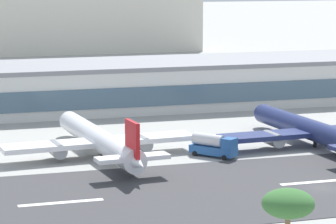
{
  "coord_description": "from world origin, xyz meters",
  "views": [
    {
      "loc": [
        -57.64,
        -109.3,
        32.13
      ],
      "look_at": [
        -13.76,
        32.69,
        6.93
      ],
      "focal_mm": 89.89,
      "sensor_mm": 36.0,
      "label": 1
    }
  ],
  "objects_px": {
    "distant_hotel_block": "(57,10)",
    "airliner_gold_tail_gate_1": "(315,131)",
    "service_fuel_truck_0": "(213,145)",
    "palm_tree_2": "(288,205)",
    "airliner_red_tail_gate_0": "(101,141)",
    "terminal_building": "(138,84)"
  },
  "relations": [
    {
      "from": "distant_hotel_block",
      "to": "palm_tree_2",
      "type": "xyz_separation_m",
      "value": [
        -22.7,
        -259.44,
        -6.29
      ]
    },
    {
      "from": "airliner_red_tail_gate_0",
      "to": "airliner_gold_tail_gate_1",
      "type": "height_order",
      "value": "airliner_red_tail_gate_0"
    },
    {
      "from": "distant_hotel_block",
      "to": "palm_tree_2",
      "type": "relative_size",
      "value": 9.54
    },
    {
      "from": "service_fuel_truck_0",
      "to": "palm_tree_2",
      "type": "bearing_deg",
      "value": -52.46
    },
    {
      "from": "terminal_building",
      "to": "distant_hotel_block",
      "type": "height_order",
      "value": "distant_hotel_block"
    },
    {
      "from": "airliner_gold_tail_gate_1",
      "to": "terminal_building",
      "type": "bearing_deg",
      "value": 15.58
    },
    {
      "from": "terminal_building",
      "to": "airliner_red_tail_gate_0",
      "type": "height_order",
      "value": "terminal_building"
    },
    {
      "from": "airliner_red_tail_gate_0",
      "to": "service_fuel_truck_0",
      "type": "bearing_deg",
      "value": -109.6
    },
    {
      "from": "terminal_building",
      "to": "service_fuel_truck_0",
      "type": "bearing_deg",
      "value": -91.8
    },
    {
      "from": "service_fuel_truck_0",
      "to": "palm_tree_2",
      "type": "relative_size",
      "value": 0.71
    },
    {
      "from": "airliner_red_tail_gate_0",
      "to": "service_fuel_truck_0",
      "type": "distance_m",
      "value": 19.45
    },
    {
      "from": "distant_hotel_block",
      "to": "terminal_building",
      "type": "bearing_deg",
      "value": -91.97
    },
    {
      "from": "terminal_building",
      "to": "airliner_red_tail_gate_0",
      "type": "relative_size",
      "value": 4.72
    },
    {
      "from": "distant_hotel_block",
      "to": "airliner_gold_tail_gate_1",
      "type": "relative_size",
      "value": 2.56
    },
    {
      "from": "terminal_building",
      "to": "service_fuel_truck_0",
      "type": "distance_m",
      "value": 56.34
    },
    {
      "from": "terminal_building",
      "to": "palm_tree_2",
      "type": "height_order",
      "value": "palm_tree_2"
    },
    {
      "from": "distant_hotel_block",
      "to": "palm_tree_2",
      "type": "height_order",
      "value": "distant_hotel_block"
    },
    {
      "from": "service_fuel_truck_0",
      "to": "airliner_gold_tail_gate_1",
      "type": "bearing_deg",
      "value": 58.07
    },
    {
      "from": "distant_hotel_block",
      "to": "airliner_gold_tail_gate_1",
      "type": "distance_m",
      "value": 194.08
    },
    {
      "from": "distant_hotel_block",
      "to": "service_fuel_truck_0",
      "type": "distance_m",
      "value": 196.04
    },
    {
      "from": "airliner_red_tail_gate_0",
      "to": "service_fuel_truck_0",
      "type": "height_order",
      "value": "airliner_red_tail_gate_0"
    },
    {
      "from": "palm_tree_2",
      "to": "airliner_red_tail_gate_0",
      "type": "bearing_deg",
      "value": 92.19
    }
  ]
}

